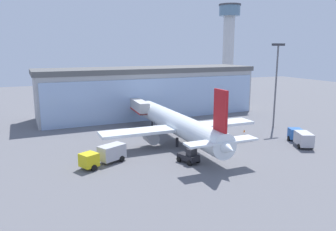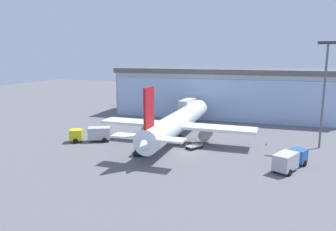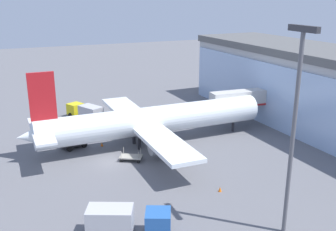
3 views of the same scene
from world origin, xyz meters
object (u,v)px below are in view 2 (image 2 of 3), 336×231
object	(u,v)px
fuel_truck	(290,159)
baggage_cart	(194,146)
catering_truck	(92,134)
pushback_tug	(141,149)
apron_light_mast	(324,86)
safety_cone_wingtip	(266,144)
safety_cone_nose	(155,147)
jet_bridge	(193,103)
airplane	(178,122)

from	to	relation	value
fuel_truck	baggage_cart	distance (m)	16.31
catering_truck	pushback_tug	xyz separation A→B (m)	(11.90, -4.24, -0.49)
apron_light_mast	catering_truck	distance (m)	41.71
apron_light_mast	safety_cone_wingtip	bearing A→B (deg)	-170.26
catering_truck	safety_cone_nose	xyz separation A→B (m)	(12.81, -0.40, -1.19)
fuel_truck	jet_bridge	bearing A→B (deg)	61.58
catering_truck	airplane	bearing A→B (deg)	175.67
pushback_tug	catering_truck	bearing A→B (deg)	51.00
safety_cone_wingtip	apron_light_mast	bearing A→B (deg)	9.74
jet_bridge	airplane	distance (m)	18.87
jet_bridge	pushback_tug	size ratio (longest dim) A/B	4.11
apron_light_mast	pushback_tug	xyz separation A→B (m)	(-27.58, -13.93, -9.82)
jet_bridge	pushback_tug	distance (m)	29.25
airplane	safety_cone_nose	xyz separation A→B (m)	(-1.96, -6.49, -3.20)
fuel_truck	safety_cone_wingtip	distance (m)	12.34
catering_truck	baggage_cart	bearing A→B (deg)	158.79
jet_bridge	apron_light_mast	distance (m)	31.54
catering_truck	fuel_truck	distance (m)	34.70
jet_bridge	airplane	world-z (taller)	airplane
jet_bridge	airplane	bearing A→B (deg)	-170.27
jet_bridge	pushback_tug	world-z (taller)	jet_bridge
catering_truck	safety_cone_wingtip	distance (m)	31.86
airplane	baggage_cart	size ratio (longest dim) A/B	11.08
safety_cone_nose	catering_truck	bearing A→B (deg)	178.22
catering_truck	fuel_truck	size ratio (longest dim) A/B	0.99
fuel_truck	safety_cone_nose	size ratio (longest dim) A/B	13.76
apron_light_mast	fuel_truck	world-z (taller)	apron_light_mast
safety_cone_wingtip	fuel_truck	bearing A→B (deg)	-72.16
safety_cone_wingtip	jet_bridge	bearing A→B (deg)	137.61
catering_truck	safety_cone_nose	size ratio (longest dim) A/B	13.65
jet_bridge	apron_light_mast	bearing A→B (deg)	-116.31
catering_truck	baggage_cart	world-z (taller)	catering_truck
jet_bridge	pushback_tug	xyz separation A→B (m)	(-0.66, -29.05, -3.39)
jet_bridge	catering_truck	bearing A→B (deg)	156.14
fuel_truck	baggage_cart	bearing A→B (deg)	94.59
airplane	pushback_tug	distance (m)	11.01
airplane	safety_cone_wingtip	world-z (taller)	airplane
jet_bridge	airplane	size ratio (longest dim) A/B	0.42
airplane	safety_cone_wingtip	bearing A→B (deg)	-83.17
jet_bridge	airplane	xyz separation A→B (m)	(2.21, -18.72, -0.88)
baggage_cart	airplane	bearing A→B (deg)	75.66
airplane	fuel_truck	world-z (taller)	airplane
safety_cone_nose	pushback_tug	bearing A→B (deg)	-103.33
fuel_truck	safety_cone_nose	world-z (taller)	fuel_truck
airplane	fuel_truck	distance (m)	22.05
fuel_truck	safety_cone_wingtip	size ratio (longest dim) A/B	13.76
airplane	fuel_truck	size ratio (longest dim) A/B	4.72
apron_light_mast	catering_truck	size ratio (longest dim) A/B	2.41
catering_truck	safety_cone_nose	world-z (taller)	catering_truck
safety_cone_nose	safety_cone_wingtip	world-z (taller)	same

